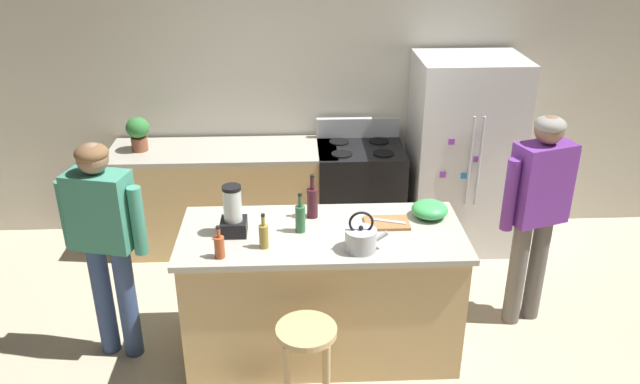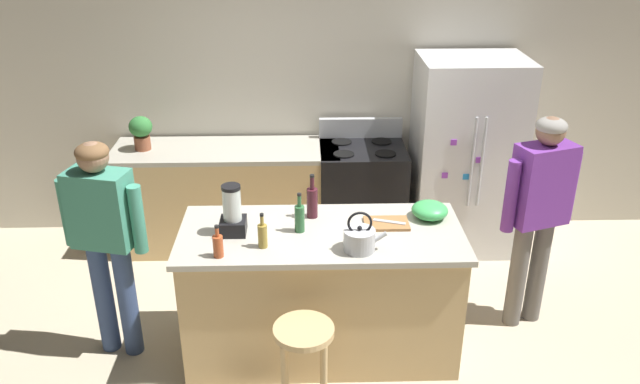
% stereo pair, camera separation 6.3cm
% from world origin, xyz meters
% --- Properties ---
extents(ground_plane, '(14.00, 14.00, 0.00)m').
position_xyz_m(ground_plane, '(0.00, 0.00, 0.00)').
color(ground_plane, beige).
extents(back_wall, '(8.00, 0.10, 2.70)m').
position_xyz_m(back_wall, '(0.00, 1.95, 1.35)').
color(back_wall, beige).
rests_on(back_wall, ground_plane).
extents(kitchen_island, '(1.89, 0.82, 0.95)m').
position_xyz_m(kitchen_island, '(0.00, 0.00, 0.48)').
color(kitchen_island, tan).
rests_on(kitchen_island, ground_plane).
extents(back_counter_run, '(2.00, 0.64, 0.95)m').
position_xyz_m(back_counter_run, '(-0.80, 1.55, 0.47)').
color(back_counter_run, tan).
rests_on(back_counter_run, ground_plane).
extents(refrigerator, '(0.90, 0.73, 1.75)m').
position_xyz_m(refrigerator, '(1.32, 1.50, 0.88)').
color(refrigerator, silver).
rests_on(refrigerator, ground_plane).
extents(stove_range, '(0.76, 0.65, 1.13)m').
position_xyz_m(stove_range, '(0.41, 1.52, 0.49)').
color(stove_range, black).
rests_on(stove_range, ground_plane).
extents(person_by_island_left, '(0.59, 0.31, 1.59)m').
position_xyz_m(person_by_island_left, '(-1.43, 0.02, 0.96)').
color(person_by_island_left, '#384C7A').
rests_on(person_by_island_left, ground_plane).
extents(person_by_sink_right, '(0.59, 0.34, 1.64)m').
position_xyz_m(person_by_sink_right, '(1.55, 0.29, 0.99)').
color(person_by_sink_right, '#66605B').
rests_on(person_by_sink_right, ground_plane).
extents(bar_stool, '(0.36, 0.36, 0.69)m').
position_xyz_m(bar_stool, '(-0.12, -0.69, 0.54)').
color(bar_stool, tan).
rests_on(bar_stool, ground_plane).
extents(potted_plant, '(0.20, 0.20, 0.30)m').
position_xyz_m(potted_plant, '(-1.52, 1.55, 1.12)').
color(potted_plant, brown).
rests_on(potted_plant, back_counter_run).
extents(blender_appliance, '(0.17, 0.17, 0.34)m').
position_xyz_m(blender_appliance, '(-0.58, -0.00, 1.09)').
color(blender_appliance, black).
rests_on(blender_appliance, kitchen_island).
extents(bottle_cooking_sauce, '(0.06, 0.06, 0.22)m').
position_xyz_m(bottle_cooking_sauce, '(-0.64, -0.30, 1.03)').
color(bottle_cooking_sauce, '#B24C26').
rests_on(bottle_cooking_sauce, kitchen_island).
extents(bottle_wine, '(0.08, 0.08, 0.32)m').
position_xyz_m(bottle_wine, '(-0.06, 0.22, 1.07)').
color(bottle_wine, '#471923').
rests_on(bottle_wine, kitchen_island).
extents(bottle_vinegar, '(0.06, 0.06, 0.24)m').
position_xyz_m(bottle_vinegar, '(-0.37, -0.19, 1.04)').
color(bottle_vinegar, olive).
rests_on(bottle_vinegar, kitchen_island).
extents(bottle_olive_oil, '(0.07, 0.07, 0.28)m').
position_xyz_m(bottle_olive_oil, '(-0.14, 0.01, 1.05)').
color(bottle_olive_oil, '#2D6638').
rests_on(bottle_olive_oil, kitchen_island).
extents(mixing_bowl, '(0.25, 0.25, 0.11)m').
position_xyz_m(mixing_bowl, '(0.75, 0.18, 1.01)').
color(mixing_bowl, '#3FB259').
rests_on(mixing_bowl, kitchen_island).
extents(tea_kettle, '(0.28, 0.20, 0.27)m').
position_xyz_m(tea_kettle, '(0.23, -0.24, 1.03)').
color(tea_kettle, '#B7BABF').
rests_on(tea_kettle, kitchen_island).
extents(cutting_board, '(0.30, 0.20, 0.02)m').
position_xyz_m(cutting_board, '(0.44, 0.09, 0.96)').
color(cutting_board, '#9E6B3D').
rests_on(cutting_board, kitchen_island).
extents(chef_knife, '(0.22, 0.10, 0.01)m').
position_xyz_m(chef_knife, '(0.46, 0.09, 0.97)').
color(chef_knife, '#B7BABF').
rests_on(chef_knife, cutting_board).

